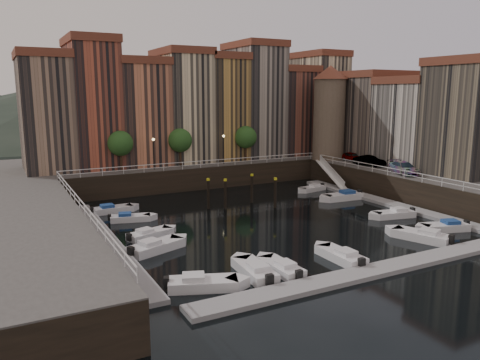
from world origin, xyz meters
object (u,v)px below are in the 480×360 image
boat_left_1 (155,247)px  car_c (404,169)px  corner_tower (329,111)px  car_a (353,157)px  mooring_pilings (240,193)px  boat_left_2 (149,234)px  gangway (331,173)px  car_b (370,162)px  boat_left_0 (201,284)px

boat_left_1 → car_c: (33.06, 4.71, 3.35)m
corner_tower → car_a: corner_tower is taller
mooring_pilings → car_c: 20.58m
car_c → car_a: bearing=98.6°
mooring_pilings → boat_left_2: size_ratio=1.60×
car_a → gangway: bearing=-166.1°
boat_left_1 → car_b: size_ratio=1.19×
corner_tower → gangway: (-2.90, -4.50, -8.28)m
boat_left_0 → car_c: bearing=43.6°
car_a → mooring_pilings: bearing=-161.9°
boat_left_0 → boat_left_2: boat_left_0 is taller
boat_left_2 → car_c: car_c is taller
boat_left_1 → corner_tower: bearing=10.4°
mooring_pilings → car_a: size_ratio=1.86×
boat_left_2 → car_a: 36.31m
gangway → car_b: car_b is taller
boat_left_1 → boat_left_2: boat_left_1 is taller
corner_tower → boat_left_0: bearing=-139.1°
mooring_pilings → boat_left_0: (-12.92, -18.92, -1.27)m
boat_left_0 → car_c: (32.64, 13.43, 3.37)m
mooring_pilings → boat_left_0: size_ratio=1.45×
gangway → car_a: (4.58, 0.87, 1.75)m
boat_left_1 → car_a: (34.71, 15.87, 3.27)m
corner_tower → car_c: bearing=-89.9°
corner_tower → mooring_pilings: size_ratio=1.91×
boat_left_0 → boat_left_2: bearing=110.2°
gangway → boat_left_1: gangway is taller
boat_left_0 → car_c: car_c is taller
mooring_pilings → car_a: 22.21m
boat_left_1 → car_a: car_a is taller
boat_left_0 → car_b: 38.99m
mooring_pilings → car_b: size_ratio=1.67×
boat_left_1 → car_c: bearing=-12.1°
car_b → car_c: size_ratio=0.84×
boat_left_0 → boat_left_1: 8.73m
mooring_pilings → car_c: (19.72, -5.48, 2.10)m
boat_left_1 → gangway: bearing=6.3°
car_b → car_c: 6.65m
gangway → boat_left_2: gangway is taller
boat_left_1 → car_b: (33.69, 11.33, 3.32)m
car_a → boat_left_0: bearing=-141.1°
car_b → boat_left_1: bearing=179.2°
car_b → car_c: (-0.63, -6.62, 0.03)m
mooring_pilings → car_b: bearing=3.2°
mooring_pilings → boat_left_1: size_ratio=1.40×
boat_left_2 → car_c: (32.42, 0.95, 3.41)m
corner_tower → car_b: (0.67, -8.18, -6.48)m
boat_left_0 → car_b: bearing=52.3°
boat_left_0 → car_c: 35.46m
boat_left_0 → boat_left_1: (-0.41, 8.72, 0.01)m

